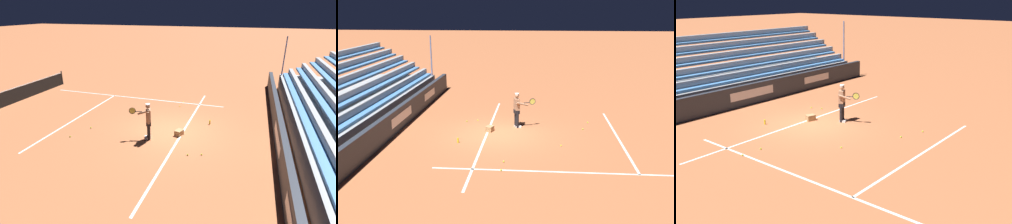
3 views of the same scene
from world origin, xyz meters
TOP-DOWN VIEW (x-y plane):
  - ground_plane at (0.00, 0.00)m, footprint 160.00×160.00m
  - court_baseline_white at (0.00, -0.50)m, footprint 12.00×0.10m
  - court_sideline_white at (4.11, 4.00)m, footprint 0.10×12.00m
  - court_service_line_white at (0.00, 5.50)m, footprint 8.22×0.10m
  - back_wall_sponsor_board at (-0.01, -4.83)m, footprint 20.09×0.25m
  - bleacher_stand at (0.00, -7.46)m, footprint 19.08×4.00m
  - tennis_player at (-1.19, 0.85)m, footprint 0.58×1.08m
  - ball_box_cardboard at (-0.41, -0.41)m, footprint 0.47×0.41m
  - tennis_ball_midcourt at (1.39, 2.87)m, footprint 0.07×0.07m
  - tennis_ball_by_box at (3.37, 0.59)m, footprint 0.07×0.07m
  - tennis_ball_toward_net at (-1.91, -1.79)m, footprint 0.07×0.07m
  - tennis_ball_stray_back at (-2.11, -1.25)m, footprint 0.07×0.07m
  - tennis_ball_far_left at (4.19, 0.56)m, footprint 0.07×0.07m
  - tennis_ball_near_player at (-1.02, 4.04)m, footprint 0.07×0.07m
  - tennis_ball_far_right at (-2.18, 4.41)m, footprint 0.07×0.07m
  - water_bottle at (1.31, -1.60)m, footprint 0.07×0.07m

SIDE VIEW (x-z plane):
  - ground_plane at x=0.00m, z-range 0.00..0.00m
  - court_baseline_white at x=0.00m, z-range 0.00..0.01m
  - court_sideline_white at x=4.11m, z-range 0.00..0.01m
  - court_service_line_white at x=0.00m, z-range 0.00..0.01m
  - tennis_ball_midcourt at x=1.39m, z-range 0.00..0.07m
  - tennis_ball_by_box at x=3.37m, z-range 0.00..0.07m
  - tennis_ball_toward_net at x=-1.91m, z-range 0.00..0.07m
  - tennis_ball_stray_back at x=-2.11m, z-range 0.00..0.07m
  - tennis_ball_far_left at x=4.19m, z-range 0.00..0.07m
  - tennis_ball_near_player at x=-1.02m, z-range 0.00..0.07m
  - tennis_ball_far_right at x=-2.18m, z-range 0.00..0.07m
  - water_bottle at x=1.31m, z-range 0.00..0.22m
  - ball_box_cardboard at x=-0.41m, z-range 0.00..0.26m
  - back_wall_sponsor_board at x=-0.01m, z-range 0.00..1.10m
  - bleacher_stand at x=0.00m, z-range -1.13..2.72m
  - tennis_player at x=-1.19m, z-range 0.04..1.75m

